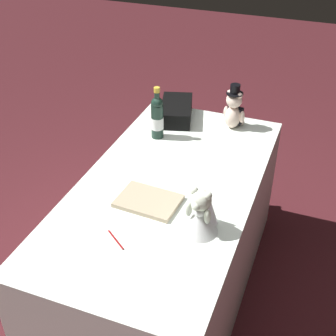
{
  "coord_description": "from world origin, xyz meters",
  "views": [
    {
      "loc": [
        -1.8,
        -0.69,
        2.21
      ],
      "look_at": [
        0.0,
        0.0,
        0.9
      ],
      "focal_mm": 49.33,
      "sensor_mm": 36.0,
      "label": 1
    }
  ],
  "objects_px": {
    "teddy_bear_groom": "(234,110)",
    "teddy_bear_bride": "(202,212)",
    "champagne_bottle": "(157,117)",
    "guestbook": "(148,201)",
    "gift_case_black": "(176,111)",
    "signing_pen": "(115,239)"
  },
  "relations": [
    {
      "from": "teddy_bear_bride",
      "to": "signing_pen",
      "type": "bearing_deg",
      "value": 121.73
    },
    {
      "from": "signing_pen",
      "to": "gift_case_black",
      "type": "xyz_separation_m",
      "value": [
        1.17,
        0.14,
        0.05
      ]
    },
    {
      "from": "teddy_bear_groom",
      "to": "gift_case_black",
      "type": "distance_m",
      "value": 0.38
    },
    {
      "from": "teddy_bear_bride",
      "to": "signing_pen",
      "type": "distance_m",
      "value": 0.4
    },
    {
      "from": "gift_case_black",
      "to": "guestbook",
      "type": "xyz_separation_m",
      "value": [
        -0.88,
        -0.18,
        -0.04
      ]
    },
    {
      "from": "signing_pen",
      "to": "champagne_bottle",
      "type": "bearing_deg",
      "value": 10.3
    },
    {
      "from": "teddy_bear_bride",
      "to": "gift_case_black",
      "type": "height_order",
      "value": "teddy_bear_bride"
    },
    {
      "from": "teddy_bear_groom",
      "to": "champagne_bottle",
      "type": "height_order",
      "value": "champagne_bottle"
    },
    {
      "from": "champagne_bottle",
      "to": "gift_case_black",
      "type": "height_order",
      "value": "champagne_bottle"
    },
    {
      "from": "teddy_bear_groom",
      "to": "gift_case_black",
      "type": "relative_size",
      "value": 0.75
    },
    {
      "from": "teddy_bear_groom",
      "to": "teddy_bear_bride",
      "type": "bearing_deg",
      "value": -173.97
    },
    {
      "from": "teddy_bear_bride",
      "to": "guestbook",
      "type": "bearing_deg",
      "value": 73.38
    },
    {
      "from": "teddy_bear_groom",
      "to": "gift_case_black",
      "type": "height_order",
      "value": "teddy_bear_groom"
    },
    {
      "from": "champagne_bottle",
      "to": "teddy_bear_groom",
      "type": "bearing_deg",
      "value": -54.06
    },
    {
      "from": "champagne_bottle",
      "to": "guestbook",
      "type": "height_order",
      "value": "champagne_bottle"
    },
    {
      "from": "champagne_bottle",
      "to": "signing_pen",
      "type": "height_order",
      "value": "champagne_bottle"
    },
    {
      "from": "gift_case_black",
      "to": "guestbook",
      "type": "height_order",
      "value": "gift_case_black"
    },
    {
      "from": "champagne_bottle",
      "to": "guestbook",
      "type": "distance_m",
      "value": 0.66
    },
    {
      "from": "signing_pen",
      "to": "gift_case_black",
      "type": "height_order",
      "value": "gift_case_black"
    },
    {
      "from": "teddy_bear_bride",
      "to": "signing_pen",
      "type": "xyz_separation_m",
      "value": [
        -0.21,
        0.33,
        -0.09
      ]
    },
    {
      "from": "champagne_bottle",
      "to": "signing_pen",
      "type": "distance_m",
      "value": 0.93
    },
    {
      "from": "teddy_bear_groom",
      "to": "guestbook",
      "type": "distance_m",
      "value": 0.92
    }
  ]
}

